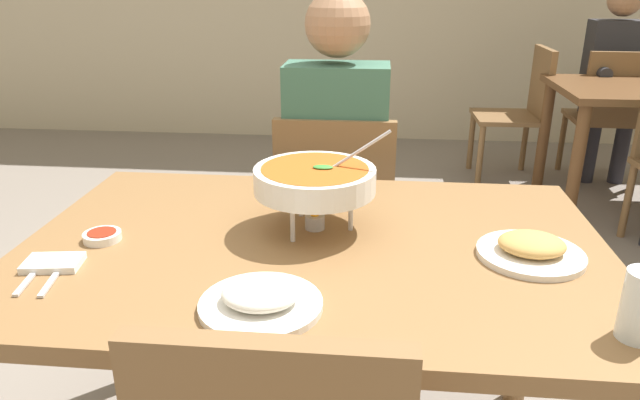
{
  "coord_description": "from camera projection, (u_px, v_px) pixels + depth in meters",
  "views": [
    {
      "loc": [
        0.14,
        -1.26,
        1.36
      ],
      "look_at": [
        0.0,
        0.15,
        0.81
      ],
      "focal_mm": 32.84,
      "sensor_mm": 36.0,
      "label": 1
    }
  ],
  "objects": [
    {
      "name": "patron_bg_right",
      "position": [
        615.0,
        71.0,
        3.87
      ],
      "size": [
        0.4,
        0.45,
        1.31
      ],
      "color": "#2D2D38",
      "rests_on": "ground_plane"
    },
    {
      "name": "sauce_dish",
      "position": [
        102.0,
        236.0,
        1.41
      ],
      "size": [
        0.09,
        0.09,
        0.02
      ],
      "color": "white",
      "rests_on": "dining_table_main"
    },
    {
      "name": "chair_bg_right",
      "position": [
        610.0,
        110.0,
        3.85
      ],
      "size": [
        0.45,
        0.45,
        0.9
      ],
      "color": "brown",
      "rests_on": "ground_plane"
    },
    {
      "name": "fork_utensil",
      "position": [
        32.0,
        275.0,
        1.24
      ],
      "size": [
        0.04,
        0.17,
        0.01
      ],
      "primitive_type": "cube",
      "rotation": [
        0.0,
        0.0,
        0.15
      ],
      "color": "silver",
      "rests_on": "dining_table_main"
    },
    {
      "name": "dining_table_main",
      "position": [
        314.0,
        279.0,
        1.44
      ],
      "size": [
        1.4,
        0.93,
        0.76
      ],
      "color": "brown",
      "rests_on": "ground_plane"
    },
    {
      "name": "diner_main",
      "position": [
        337.0,
        152.0,
        2.14
      ],
      "size": [
        0.4,
        0.45,
        1.31
      ],
      "color": "#2D2D38",
      "rests_on": "ground_plane"
    },
    {
      "name": "curry_bowl",
      "position": [
        315.0,
        180.0,
        1.43
      ],
      "size": [
        0.33,
        0.3,
        0.26
      ],
      "color": "silver",
      "rests_on": "dining_table_main"
    },
    {
      "name": "chair_bg_corner",
      "position": [
        522.0,
        107.0,
        3.96
      ],
      "size": [
        0.45,
        0.45,
        0.9
      ],
      "color": "brown",
      "rests_on": "ground_plane"
    },
    {
      "name": "spoon_utensil",
      "position": [
        55.0,
        276.0,
        1.24
      ],
      "size": [
        0.04,
        0.17,
        0.01
      ],
      "primitive_type": "cube",
      "rotation": [
        0.0,
        0.0,
        0.18
      ],
      "color": "silver",
      "rests_on": "dining_table_main"
    },
    {
      "name": "rice_plate",
      "position": [
        261.0,
        299.0,
        1.12
      ],
      "size": [
        0.24,
        0.24,
        0.06
      ],
      "color": "white",
      "rests_on": "dining_table_main"
    },
    {
      "name": "napkin_folded",
      "position": [
        53.0,
        263.0,
        1.29
      ],
      "size": [
        0.13,
        0.1,
        0.02
      ],
      "primitive_type": "cube",
      "rotation": [
        0.0,
        0.0,
        0.14
      ],
      "color": "white",
      "rests_on": "dining_table_main"
    },
    {
      "name": "chair_diner_main",
      "position": [
        336.0,
        215.0,
        2.19
      ],
      "size": [
        0.44,
        0.44,
        0.9
      ],
      "color": "brown",
      "rests_on": "ground_plane"
    },
    {
      "name": "appetizer_plate",
      "position": [
        531.0,
        249.0,
        1.32
      ],
      "size": [
        0.24,
        0.24,
        0.06
      ],
      "color": "white",
      "rests_on": "dining_table_main"
    }
  ]
}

